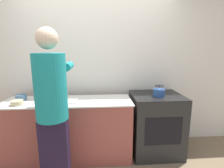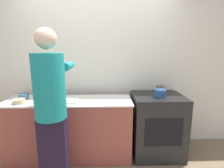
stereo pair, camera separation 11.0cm
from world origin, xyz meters
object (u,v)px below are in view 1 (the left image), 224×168
kettle (159,92)px  canister_jar (44,94)px  oven (156,124)px  knife (64,101)px  bowl_prep (17,103)px  cutting_board (65,101)px  person (52,106)px

kettle → canister_jar: size_ratio=1.14×
oven → kettle: bearing=-90.8°
knife → bowl_prep: size_ratio=1.13×
oven → bowl_prep: bearing=-174.4°
cutting_board → kettle: size_ratio=2.05×
person → kettle: size_ratio=10.89×
oven → person: 1.60m
oven → person: (-1.39, -0.61, 0.53)m
cutting_board → canister_jar: canister_jar is taller
knife → kettle: 1.36m
oven → person: size_ratio=0.51×
cutting_board → canister_jar: 0.41m
cutting_board → canister_jar: (-0.35, 0.21, 0.06)m
oven → kettle: size_ratio=5.54×
cutting_board → knife: bearing=-109.6°
cutting_board → kettle: bearing=1.4°
kettle → canister_jar: (-1.69, 0.18, -0.04)m
person → bowl_prep: (-0.57, 0.42, -0.08)m
knife → person: bearing=-66.5°
kettle → cutting_board: bearing=-178.6°
person → canister_jar: (-0.31, 0.71, -0.04)m
person → cutting_board: person is taller
person → cutting_board: size_ratio=5.31×
kettle → canister_jar: 1.70m
person → kettle: person is taller
person → bowl_prep: size_ratio=11.64×
bowl_prep → kettle: bearing=3.5°
knife → canister_jar: canister_jar is taller
person → cutting_board: 0.52m
kettle → bowl_prep: (-1.95, -0.12, -0.08)m
knife → cutting_board: bearing=97.4°
oven → person: bearing=-156.2°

